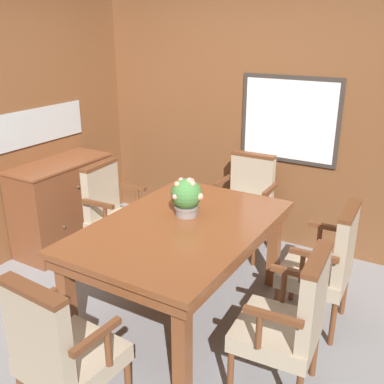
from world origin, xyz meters
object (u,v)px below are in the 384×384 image
Objects in this scene: chair_left_far at (113,211)px; sideboard_cabinet at (63,205)px; chair_right_near at (290,319)px; potted_plant at (186,196)px; chair_right_far at (326,262)px; chair_head_far at (247,200)px; chair_head_near at (60,350)px; dining_table at (182,235)px.

chair_left_far is 0.66m from sideboard_cabinet.
potted_plant is at bearing -121.45° from chair_right_near.
chair_left_far is (-1.94, -0.05, 0.00)m from chair_right_far.
chair_right_far is 1.00× the size of chair_head_far.
chair_left_far is at bearing -54.88° from chair_head_near.
chair_left_far is 1.01m from potted_plant.
potted_plant reaches higher than chair_right_near.
chair_head_far is at bearing -132.56° from chair_right_far.
chair_right_far is (0.97, 0.40, -0.14)m from dining_table.
dining_table is 1.04m from chair_left_far.
chair_right_near is 1.00× the size of chair_left_far.
chair_head_near is 2.30m from sideboard_cabinet.
sideboard_cabinet is (-2.60, 0.74, -0.08)m from chair_right_near.
sideboard_cabinet is at bearing 172.36° from potted_plant.
chair_right_near reaches higher than sideboard_cabinet.
chair_head_near is 1.00× the size of chair_right_near.
chair_left_far is 0.93× the size of sideboard_cabinet.
chair_right_near is 2.07m from chair_left_far.
chair_head_far is 3.12× the size of potted_plant.
chair_head_far is 1.00× the size of chair_left_far.
chair_head_far is (-0.02, 1.23, -0.14)m from dining_table.
dining_table is at bearing -85.79° from chair_head_near.
chair_right_near is (0.00, -0.77, 0.00)m from chair_right_far.
chair_head_near reaches higher than sideboard_cabinet.
chair_head_near is 1.00× the size of chair_head_far.
sideboard_cabinet is (-1.57, 0.21, -0.47)m from potted_plant.
chair_right_near is at bearing -134.34° from chair_head_near.
chair_left_far is at bearing 167.97° from potted_plant.
chair_right_far and chair_head_near have the same top height.
dining_table is 1.75× the size of chair_right_far.
chair_right_far is 1.12m from potted_plant.
chair_head_far reaches higher than sideboard_cabinet.
chair_head_far is 1.15m from potted_plant.
chair_right_far is 0.93× the size of sideboard_cabinet.
chair_head_near is at bearing -87.11° from potted_plant.
sideboard_cabinet is at bearing -91.84° from chair_right_far.
chair_head_far is 0.93× the size of sideboard_cabinet.
chair_left_far is (-0.98, 1.59, 0.00)m from chair_head_near.
chair_right_far is at bearing -40.63° from chair_head_far.
chair_head_near is 1.87m from chair_left_far.
chair_left_far is 3.12× the size of potted_plant.
chair_right_near is 1.22m from potted_plant.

